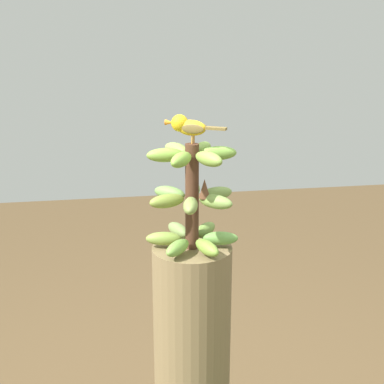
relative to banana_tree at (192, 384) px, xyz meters
name	(u,v)px	position (x,y,z in m)	size (l,w,h in m)	color
banana_tree	(192,384)	(0.00, 0.00, 0.00)	(0.26, 0.26, 1.03)	olive
banana_bunch	(192,197)	(0.00, 0.00, 0.69)	(0.30, 0.29, 0.34)	#4C2D1E
perched_bird	(188,126)	(-0.01, 0.02, 0.91)	(0.18, 0.11, 0.09)	#C68933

